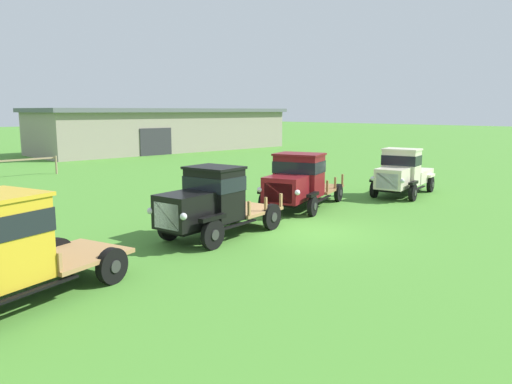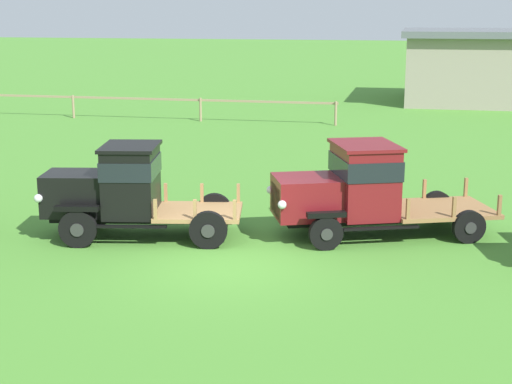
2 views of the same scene
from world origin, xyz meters
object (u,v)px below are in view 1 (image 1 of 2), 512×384
object	(u,v)px
vintage_truck_second_in_line	(210,201)
vintage_truck_midrow_center	(297,181)
farm_shed	(166,129)
oil_drum_beside_row	(229,190)
vintage_truck_far_side	(403,173)

from	to	relation	value
vintage_truck_second_in_line	vintage_truck_midrow_center	xyz separation A→B (m)	(5.46, 1.25, -0.01)
farm_shed	vintage_truck_second_in_line	distance (m)	35.62
oil_drum_beside_row	vintage_truck_midrow_center	bearing A→B (deg)	-82.66
vintage_truck_far_side	oil_drum_beside_row	xyz separation A→B (m)	(-6.56, 4.79, -0.64)
vintage_truck_second_in_line	vintage_truck_far_side	distance (m)	11.54
farm_shed	vintage_truck_second_in_line	size ratio (longest dim) A/B	5.21
vintage_truck_second_in_line	oil_drum_beside_row	size ratio (longest dim) A/B	5.84
vintage_truck_far_side	oil_drum_beside_row	distance (m)	8.15
farm_shed	vintage_truck_far_side	world-z (taller)	farm_shed
vintage_truck_second_in_line	vintage_truck_far_side	bearing A→B (deg)	0.53
vintage_truck_second_in_line	oil_drum_beside_row	xyz separation A→B (m)	(4.99, 4.90, -0.77)
vintage_truck_second_in_line	farm_shed	bearing A→B (deg)	58.59
vintage_truck_midrow_center	vintage_truck_far_side	world-z (taller)	vintage_truck_midrow_center
vintage_truck_midrow_center	vintage_truck_far_side	size ratio (longest dim) A/B	1.13
vintage_truck_far_side	oil_drum_beside_row	size ratio (longest dim) A/B	5.89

